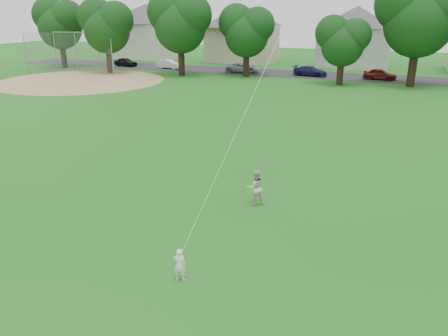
% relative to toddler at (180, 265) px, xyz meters
% --- Properties ---
extents(ground, '(160.00, 160.00, 0.00)m').
position_rel_toddler_xyz_m(ground, '(-1.15, 1.28, -0.50)').
color(ground, '#166216').
rests_on(ground, ground).
extents(street, '(90.00, 7.00, 0.01)m').
position_rel_toddler_xyz_m(street, '(-1.15, 43.28, -0.49)').
color(street, '#2D2D30').
rests_on(street, ground).
extents(dirt_infield, '(18.00, 18.00, 0.02)m').
position_rel_toddler_xyz_m(dirt_infield, '(-27.15, 29.28, -0.49)').
color(dirt_infield, '#9E7F51').
rests_on(dirt_infield, ground).
extents(toddler, '(0.41, 0.31, 1.00)m').
position_rel_toddler_xyz_m(toddler, '(0.00, 0.00, 0.00)').
color(toddler, white).
rests_on(toddler, ground).
extents(older_boy, '(0.89, 0.87, 1.45)m').
position_rel_toddler_xyz_m(older_boy, '(0.38, 5.70, 0.23)').
color(older_boy, silver).
rests_on(older_boy, ground).
extents(kite, '(1.11, 4.68, 11.21)m').
position_rel_toddler_xyz_m(kite, '(0.62, 4.16, 3.93)').
color(kite, white).
rests_on(kite, ground).
extents(baseball_backstop, '(10.65, 3.71, 4.75)m').
position_rel_toddler_xyz_m(baseball_backstop, '(-32.02, 34.47, 1.88)').
color(baseball_backstop, gray).
rests_on(baseball_backstop, ground).
extents(tree_row, '(82.75, 9.38, 10.86)m').
position_rel_toddler_xyz_m(tree_row, '(2.21, 37.16, 5.69)').
color(tree_row, black).
rests_on(tree_row, ground).
extents(parked_cars, '(45.89, 2.32, 1.25)m').
position_rel_toddler_xyz_m(parked_cars, '(-8.39, 42.28, 0.10)').
color(parked_cars, black).
rests_on(parked_cars, ground).
extents(house_row, '(76.84, 13.99, 10.62)m').
position_rel_toddler_xyz_m(house_row, '(-2.90, 53.28, 4.50)').
color(house_row, silver).
rests_on(house_row, ground).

